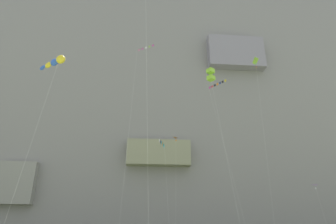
# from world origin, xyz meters

# --- Properties ---
(cliff_face) EXTENTS (180.00, 30.60, 67.81)m
(cliff_face) POSITION_xyz_m (-0.00, 64.33, 33.89)
(cliff_face) COLOR gray
(cliff_face) RESTS_ON ground
(kite_banner_low_left) EXTENTS (3.19, 7.55, 30.30)m
(kite_banner_low_left) POSITION_xyz_m (11.36, 39.21, 27.94)
(kite_banner_low_left) COLOR black
(kite_banner_low_left) RESTS_ON ground
(kite_delta_low_right) EXTENTS (1.51, 3.25, 8.95)m
(kite_delta_low_right) POSITION_xyz_m (25.06, 34.10, 8.46)
(kite_delta_low_right) COLOR purple
(kite_delta_low_right) RESTS_ON ground
(kite_box_upper_right) EXTENTS (2.11, 4.09, 22.98)m
(kite_box_upper_right) POSITION_xyz_m (5.59, 22.24, 22.07)
(kite_box_upper_right) COLOR #8CCC33
(kite_box_upper_right) RESTS_ON ground
(kite_diamond_near_cliff) EXTENTS (1.59, 2.28, 30.99)m
(kite_diamond_near_cliff) POSITION_xyz_m (15.94, 30.58, 27.64)
(kite_diamond_near_cliff) COLOR #8CCC33
(kite_diamond_near_cliff) RESTS_ON ground
(kite_banner_mid_center) EXTENTS (4.11, 6.33, 32.20)m
(kite_banner_mid_center) POSITION_xyz_m (-4.17, 30.00, 25.98)
(kite_banner_mid_center) COLOR black
(kite_banner_mid_center) RESTS_ON ground
(kite_banner_mid_right) EXTENTS (1.81, 3.95, 16.23)m
(kite_banner_mid_right) POSITION_xyz_m (-0.18, 35.10, 15.36)
(kite_banner_mid_right) COLOR black
(kite_banner_mid_right) RESTS_ON ground
(kite_delta_upper_mid) EXTENTS (1.38, 2.85, 18.00)m
(kite_delta_upper_mid) POSITION_xyz_m (2.85, 38.98, 16.64)
(kite_delta_upper_mid) COLOR orange
(kite_delta_upper_mid) RESTS_ON ground
(kite_banner_high_right) EXTENTS (1.13, 4.07, 27.83)m
(kite_banner_high_right) POSITION_xyz_m (-3.49, 11.80, 23.95)
(kite_banner_high_right) COLOR black
(kite_banner_high_right) RESTS_ON ground
(kite_windsock_high_left) EXTENTS (3.62, 3.89, 18.12)m
(kite_windsock_high_left) POSITION_xyz_m (-12.29, 13.40, 17.56)
(kite_windsock_high_left) COLOR yellow
(kite_windsock_high_left) RESTS_ON ground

